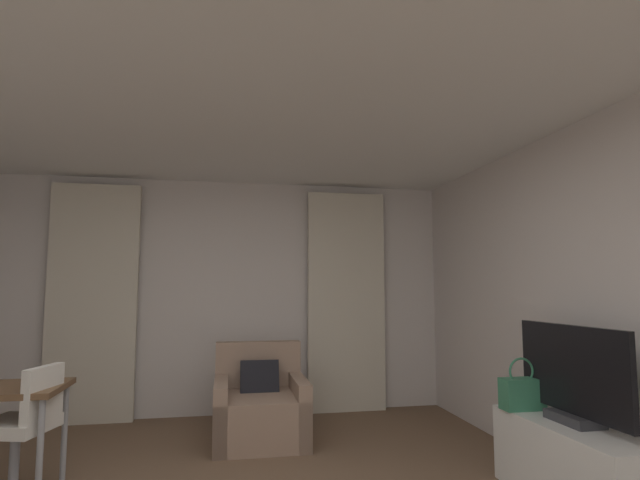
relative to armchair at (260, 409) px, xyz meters
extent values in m
cube|color=silver|center=(-0.33, 1.03, 1.02)|extent=(5.12, 0.06, 2.60)
cube|color=silver|center=(2.20, -2.00, 1.02)|extent=(0.06, 6.12, 2.60)
cube|color=white|center=(-0.33, -2.00, 2.35)|extent=(5.12, 6.12, 0.06)
cube|color=beige|center=(-1.70, 0.90, 0.97)|extent=(0.90, 0.06, 2.50)
cube|color=beige|center=(1.05, 0.90, 0.97)|extent=(0.90, 0.06, 2.50)
cube|color=#997A66|center=(0.00, -0.04, -0.07)|extent=(0.83, 0.86, 0.43)
cube|color=#997A66|center=(0.00, 0.32, 0.36)|extent=(0.83, 0.14, 0.44)
cube|color=#997A66|center=(0.35, -0.04, 0.00)|extent=(0.12, 0.86, 0.57)
cube|color=#997A66|center=(-0.35, -0.04, 0.00)|extent=(0.12, 0.86, 0.57)
cube|color=black|center=(0.00, 0.09, 0.24)|extent=(0.36, 0.20, 0.37)
cylinder|color=#99999E|center=(-1.45, -0.76, 0.07)|extent=(0.04, 0.04, 0.70)
cylinder|color=#99999E|center=(-1.45, -1.24, 0.07)|extent=(0.04, 0.04, 0.70)
cylinder|color=gray|center=(-1.65, -1.07, -0.05)|extent=(0.06, 0.06, 0.46)
cube|color=silver|center=(-1.65, -1.07, 0.22)|extent=(0.49, 0.49, 0.08)
cube|color=silver|center=(-1.49, -1.11, 0.43)|extent=(0.15, 0.36, 0.34)
cube|color=white|center=(1.90, -1.79, -0.02)|extent=(0.49, 1.19, 0.52)
cube|color=#333338|center=(1.90, -1.77, 0.27)|extent=(0.20, 0.36, 0.06)
cube|color=black|center=(1.90, -1.77, 0.58)|extent=(0.04, 1.01, 0.57)
cube|color=#387F5B|center=(1.78, -1.38, 0.35)|extent=(0.30, 0.14, 0.22)
torus|color=#387F5B|center=(1.78, -1.38, 0.51)|extent=(0.20, 0.02, 0.20)
camera|label=1|loc=(-0.33, -4.69, 1.10)|focal=27.72mm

